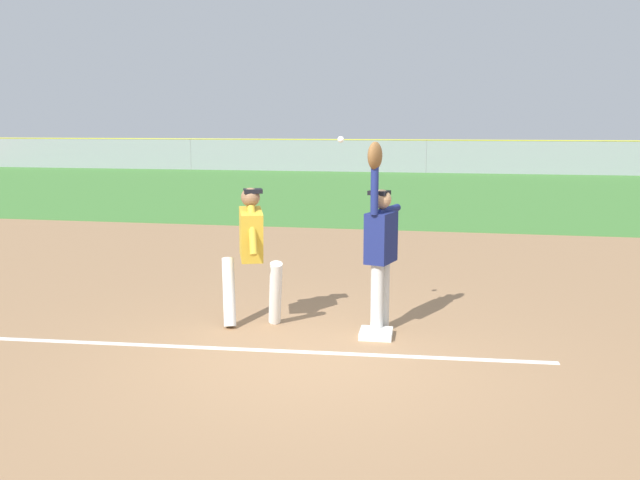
% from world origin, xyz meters
% --- Properties ---
extents(ground_plane, '(84.21, 84.21, 0.00)m').
position_xyz_m(ground_plane, '(0.00, 0.00, 0.00)').
color(ground_plane, '#A37A54').
extents(outfield_grass, '(50.23, 19.04, 0.01)m').
position_xyz_m(outfield_grass, '(0.00, 18.42, 0.01)').
color(outfield_grass, '#478438').
rests_on(outfield_grass, ground_plane).
extents(chalk_foul_line, '(11.98, 0.85, 0.01)m').
position_xyz_m(chalk_foul_line, '(-3.48, -0.12, 0.00)').
color(chalk_foul_line, white).
rests_on(chalk_foul_line, ground_plane).
extents(first_base, '(0.39, 0.39, 0.08)m').
position_xyz_m(first_base, '(0.52, 0.78, 0.04)').
color(first_base, white).
rests_on(first_base, ground_plane).
extents(fielder, '(0.38, 0.89, 2.28)m').
position_xyz_m(fielder, '(0.53, 1.00, 1.12)').
color(fielder, silver).
rests_on(fielder, ground_plane).
extents(runner, '(0.87, 0.82, 1.72)m').
position_xyz_m(runner, '(-1.03, 0.93, 1.00)').
color(runner, white).
rests_on(runner, ground_plane).
extents(baseball, '(0.07, 0.07, 0.07)m').
position_xyz_m(baseball, '(0.06, 0.94, 2.30)').
color(baseball, white).
extents(outfield_fence, '(50.31, 0.08, 1.68)m').
position_xyz_m(outfield_fence, '(-0.00, 27.94, 0.84)').
color(outfield_fence, '#93999E').
rests_on(outfield_fence, ground_plane).
extents(parked_car_tan, '(4.40, 2.13, 1.25)m').
position_xyz_m(parked_car_tan, '(-10.48, 31.84, 0.67)').
color(parked_car_tan, tan).
rests_on(parked_car_tan, ground_plane).
extents(parked_car_green, '(4.51, 2.34, 1.25)m').
position_xyz_m(parked_car_green, '(-4.22, 32.33, 0.67)').
color(parked_car_green, '#1E6B33').
rests_on(parked_car_green, ground_plane).
extents(parked_car_red, '(4.54, 2.40, 1.25)m').
position_xyz_m(parked_car_red, '(1.93, 31.72, 0.67)').
color(parked_car_red, '#B21E1E').
rests_on(parked_car_red, ground_plane).
extents(parked_car_blue, '(4.57, 2.46, 1.25)m').
position_xyz_m(parked_car_blue, '(8.51, 32.19, 0.67)').
color(parked_car_blue, '#23389E').
rests_on(parked_car_blue, ground_plane).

